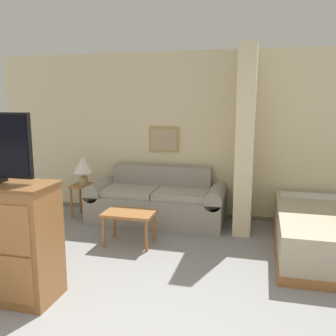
% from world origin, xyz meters
% --- Properties ---
extents(wall_back, '(7.04, 0.16, 2.60)m').
position_xyz_m(wall_back, '(-0.00, 3.83, 1.29)').
color(wall_back, beige).
rests_on(wall_back, ground_plane).
extents(wall_partition_pillar, '(0.24, 0.83, 2.60)m').
position_xyz_m(wall_partition_pillar, '(0.69, 3.36, 1.30)').
color(wall_partition_pillar, beige).
rests_on(wall_partition_pillar, ground_plane).
extents(couch, '(2.09, 0.84, 0.82)m').
position_xyz_m(couch, '(-0.62, 3.35, 0.31)').
color(couch, gray).
rests_on(couch, ground_plane).
extents(coffee_table, '(0.65, 0.43, 0.43)m').
position_xyz_m(coffee_table, '(-0.71, 2.34, 0.37)').
color(coffee_table, '#996033').
rests_on(coffee_table, ground_plane).
extents(side_table, '(0.36, 0.36, 0.52)m').
position_xyz_m(side_table, '(-1.83, 3.29, 0.41)').
color(side_table, '#996033').
rests_on(side_table, ground_plane).
extents(table_lamp, '(0.32, 0.32, 0.45)m').
position_xyz_m(table_lamp, '(-1.83, 3.29, 0.82)').
color(table_lamp, tan).
rests_on(table_lamp, side_table).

